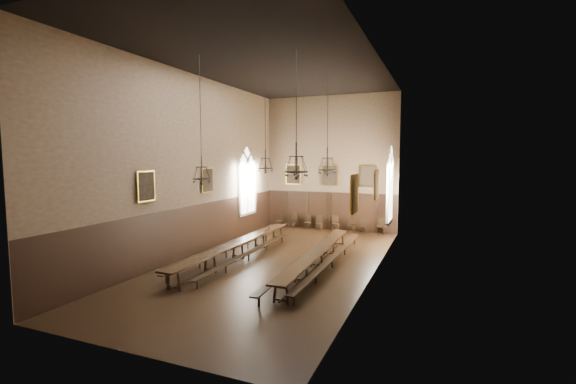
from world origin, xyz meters
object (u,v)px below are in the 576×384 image
Objects in this scene: chair_2 at (307,225)px; bench_right_inner at (303,261)px; chair_1 at (293,224)px; chandelier_back_right at (327,164)px; table_left at (238,250)px; bench_left_inner at (249,255)px; chandelier_front_right at (296,164)px; chair_5 at (351,228)px; chair_4 at (335,226)px; chair_3 at (319,226)px; chair_6 at (363,229)px; bench_left_outer at (226,253)px; chair_0 at (280,223)px; chair_7 at (380,229)px; table_right at (317,259)px; chandelier_front_left at (202,169)px; chandelier_back_left at (265,162)px; bench_right_outer at (332,261)px.

bench_right_inner is at bearing -72.42° from chair_2.
chair_1 is 8.56m from chandelier_back_right.
table_left is 1.18× the size of bench_left_inner.
chandelier_front_right is at bearing -89.59° from chandelier_back_right.
chair_4 is at bearing 177.06° from chair_5.
chair_6 is at bearing -11.77° from chair_3.
bench_left_outer is 10.06× the size of chair_0.
chair_4 is (2.55, 8.57, -0.11)m from table_left.
chair_7 is 0.21× the size of chandelier_back_right.
chair_7 is (4.92, 0.01, 0.03)m from chair_2.
table_left reaches higher than table_right.
chair_2 is (1.17, 8.73, 0.02)m from bench_left_outer.
chair_2 is at bearing 82.36° from bench_left_outer.
chandelier_front_left reaches higher than chair_3.
table_right is 6.46m from chandelier_back_left.
chandelier_front_right is (1.21, -10.57, 4.32)m from chair_4.
chandelier_back_right is (0.32, 2.63, 4.27)m from bench_right_inner.
chair_5 reaches higher than table_right.
bench_right_outer is at bearing -30.52° from chandelier_back_left.
chandelier_back_right reaches higher than chair_0.
chair_0 reaches higher than table_left.
chair_1 is (-4.46, 8.58, -0.08)m from table_right.
chandelier_back_right is at bearing 33.08° from table_left.
chandelier_back_left is at bearing 100.19° from bench_left_inner.
chair_5 is (1.05, -0.06, -0.01)m from chair_4.
chair_6 is at bearing 83.58° from bench_right_inner.
chair_5 is 0.20× the size of chandelier_front_left.
chair_6 is at bearing 16.39° from chair_0.
table_left is 8.57m from chair_1.
chair_5 is (-0.40, 8.53, -0.09)m from table_right.
chandelier_back_left is (0.71, 3.02, 4.37)m from bench_left_outer.
table_left is 9.24m from chair_5.
bench_left_outer is at bearing -149.58° from chandelier_back_right.
chair_5 is 7.89m from chandelier_back_left.
chandelier_front_right reaches higher than bench_left_outer.
bench_right_inner is at bearing -54.05° from chair_1.
chair_1 is 0.21× the size of chandelier_back_left.
chair_7 is at bearing -14.10° from chair_4.
chair_3 reaches higher than bench_right_inner.
bench_right_inner is 10.32× the size of chair_7.
chair_7 is 0.21× the size of chandelier_back_left.
bench_right_outer is 11.53× the size of chair_0.
chair_0 is 12.59m from chandelier_front_right.
chandelier_back_left is (-4.53, 2.67, 4.33)m from bench_right_outer.
chair_4 reaches higher than chair_7.
bench_right_inner is 9.07m from chair_7.
chair_7 is at bearing 3.99° from chair_5.
chair_4 is 0.21× the size of chandelier_front_right.
chandelier_front_left reaches higher than chair_4.
bench_right_inner is 1.30m from bench_right_outer.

